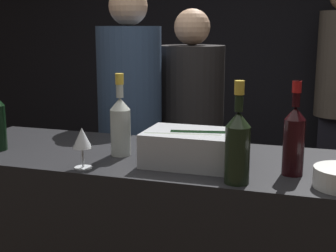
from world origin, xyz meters
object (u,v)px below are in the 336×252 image
ice_bin_with_bottles (193,146)px  rose_wine_bottle (120,123)px  person_in_hoodie (130,127)px  person_grey_polo (191,132)px  champagne_bottle (238,144)px  wine_glass (82,139)px  red_wine_bottle_tall (294,138)px

ice_bin_with_bottles → rose_wine_bottle: size_ratio=1.07×
ice_bin_with_bottles → person_in_hoodie: bearing=127.8°
person_grey_polo → champagne_bottle: bearing=117.2°
wine_glass → rose_wine_bottle: 0.22m
rose_wine_bottle → person_grey_polo: 0.98m
champagne_bottle → person_in_hoodie: bearing=130.3°
champagne_bottle → person_grey_polo: (-0.47, 1.16, -0.24)m
red_wine_bottle_tall → champagne_bottle: size_ratio=0.97×
champagne_bottle → ice_bin_with_bottles: bearing=139.2°
red_wine_bottle_tall → rose_wine_bottle: size_ratio=1.00×
ice_bin_with_bottles → champagne_bottle: champagne_bottle is taller
wine_glass → person_grey_polo: person_grey_polo is taller
wine_glass → red_wine_bottle_tall: (0.75, 0.15, 0.03)m
champagne_bottle → person_grey_polo: bearing=111.8°
wine_glass → rose_wine_bottle: size_ratio=0.46×
red_wine_bottle_tall → person_grey_polo: 1.22m
rose_wine_bottle → person_in_hoodie: person_in_hoodie is taller
red_wine_bottle_tall → ice_bin_with_bottles: bearing=177.2°
red_wine_bottle_tall → champagne_bottle: bearing=-139.0°
wine_glass → champagne_bottle: (0.58, 0.00, 0.03)m
ice_bin_with_bottles → person_in_hoodie: size_ratio=0.21×
ice_bin_with_bottles → wine_glass: 0.42m
champagne_bottle → rose_wine_bottle: bearing=157.7°
ice_bin_with_bottles → person_in_hoodie: (-0.55, 0.71, -0.10)m
red_wine_bottle_tall → person_in_hoodie: size_ratio=0.19×
wine_glass → rose_wine_bottle: rose_wine_bottle is taller
red_wine_bottle_tall → wine_glass: bearing=-168.4°
ice_bin_with_bottles → red_wine_bottle_tall: bearing=-2.8°
person_in_hoodie → champagne_bottle: bearing=-143.9°
wine_glass → ice_bin_with_bottles: bearing=24.4°
person_grey_polo → wine_glass: bearing=89.9°
ice_bin_with_bottles → person_grey_polo: size_ratio=0.22×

